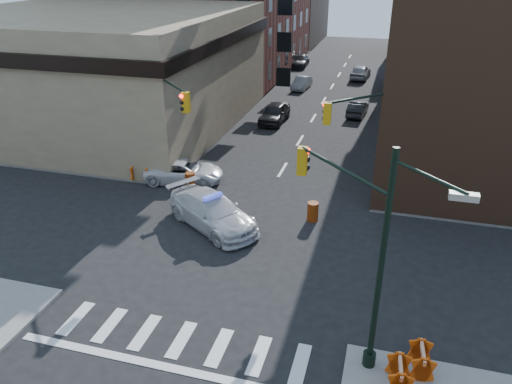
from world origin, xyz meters
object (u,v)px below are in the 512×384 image
Objects in this scene: pedestrian_a at (164,166)px; parked_car_enear at (358,108)px; barrel_bank at (190,181)px; barrel_road at (313,212)px; parked_car_wfar at (302,83)px; barricade_nw_a at (141,173)px; police_car at (213,212)px; barricade_se_a at (421,360)px; parked_car_wnear at (275,113)px; pickup at (184,171)px; pedestrian_b at (134,150)px.

parked_car_enear is at bearing 78.84° from pedestrian_a.
barrel_road is at bearing -13.91° from barrel_bank.
parked_car_enear reaches higher than parked_car_wfar.
barricade_nw_a is at bearing 169.63° from barrel_road.
barrel_bank is (-7.85, 1.95, 0.00)m from barrel_road.
police_car is at bearing -82.47° from parked_car_wfar.
barrel_bank is 0.86× the size of barricade_se_a.
parked_car_wnear reaches higher than barrel_road.
pedestrian_b reaches higher than pickup.
barrel_road is (9.76, -2.35, -0.60)m from pedestrian_a.
parked_car_wfar is 10.48m from parked_car_enear.
pedestrian_b is 3.51m from barricade_nw_a.
pedestrian_b is at bearing 159.66° from barrel_road.
barricade_se_a is at bearing -61.11° from barrel_road.
barrel_bank is at bearing -150.73° from pickup.
barricade_nw_a is (2.03, -2.85, -0.28)m from pedestrian_b.
barrel_road is (13.20, -4.90, -0.40)m from pedestrian_b.
parked_car_wfar reaches higher than barrel_road.
parked_car_enear is 21.57m from barricade_nw_a.
parked_car_wfar is 3.17× the size of barricade_se_a.
police_car is at bearing -83.74° from parked_car_wnear.
barrel_bank is at bearing -41.41° from pedestrian_b.
pedestrian_b is 1.26× the size of barricade_se_a.
pickup is at bearing -98.06° from parked_car_wnear.
parked_car_wfar is at bearing 86.19° from barrel_bank.
pickup is 4.63× the size of barrel_road.
parked_car_enear is at bearing 4.53° from barricade_se_a.
parked_car_enear is 2.03× the size of pedestrian_a.
parked_car_wnear is at bearing 34.79° from parked_car_enear.
police_car is at bearing -52.47° from pedestrian_b.
parked_car_wfar is at bearing 36.27° from police_car.
parked_car_wnear is 2.39× the size of pedestrian_a.
parked_car_wnear is at bearing 94.22° from pedestrian_a.
pedestrian_b reaches higher than barrel_road.
pickup is at bearing 161.59° from barrel_road.
police_car is 6.15m from pickup.
parked_car_enear is 20.58m from pedestrian_a.
barricade_nw_a is (-11.18, 2.05, 0.12)m from barrel_road.
barricade_nw_a is at bearing -67.12° from pedestrian_b.
parked_car_enear is at bearing 20.31° from police_car.
pickup reaches higher than parked_car_wfar.
parked_car_wfar is 2.92× the size of barricade_nw_a.
pedestrian_a reaches higher than parked_car_wnear.
barricade_se_a is at bearing -19.92° from pedestrian_a.
police_car reaches higher than parked_car_wnear.
parked_car_wnear is 7.65m from parked_car_enear.
barrel_bank is 17.69m from barricade_se_a.
pedestrian_a is 4.29m from pedestrian_b.
pedestrian_b is at bearing 84.16° from police_car.
barrel_road is 0.86× the size of barricade_se_a.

